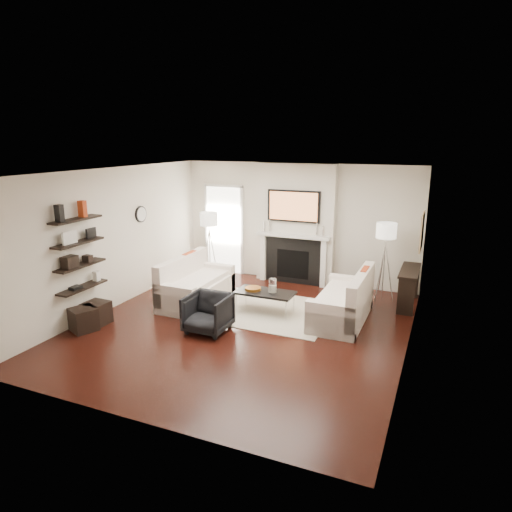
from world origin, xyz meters
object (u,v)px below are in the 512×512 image
at_px(coffee_table, 265,293).
at_px(armchair, 208,311).
at_px(loveseat_right_base, 341,309).
at_px(lamp_left_shade, 209,219).
at_px(lamp_right_shade, 386,231).
at_px(ottoman_near, 97,313).
at_px(loveseat_left_base, 197,292).

relative_size(coffee_table, armchair, 1.52).
bearing_deg(loveseat_right_base, armchair, -145.11).
xyz_separation_m(loveseat_right_base, lamp_left_shade, (-3.37, 1.22, 1.24)).
bearing_deg(lamp_right_shade, loveseat_right_base, -110.59).
xyz_separation_m(loveseat_right_base, coffee_table, (-1.41, -0.21, 0.19)).
bearing_deg(coffee_table, ottoman_near, -147.00).
height_order(loveseat_left_base, lamp_left_shade, lamp_left_shade).
relative_size(loveseat_right_base, lamp_left_shade, 4.50).
xyz_separation_m(armchair, ottoman_near, (-2.00, -0.49, -0.16)).
bearing_deg(loveseat_right_base, lamp_left_shade, 160.16).
height_order(loveseat_left_base, lamp_right_shade, lamp_right_shade).
bearing_deg(lamp_right_shade, ottoman_near, -143.96).
xyz_separation_m(lamp_right_shade, ottoman_near, (-4.52, -3.29, -1.25)).
xyz_separation_m(loveseat_right_base, lamp_right_shade, (0.53, 1.41, 1.24)).
bearing_deg(lamp_right_shade, loveseat_left_base, -154.61).
bearing_deg(lamp_left_shade, ottoman_near, -101.33).
distance_m(loveseat_right_base, lamp_right_shade, 1.95).
distance_m(coffee_table, ottoman_near, 3.08).
xyz_separation_m(coffee_table, lamp_right_shade, (1.94, 1.62, 1.05)).
xyz_separation_m(loveseat_left_base, coffee_table, (1.48, 0.01, 0.19)).
height_order(coffee_table, lamp_left_shade, lamp_left_shade).
bearing_deg(ottoman_near, lamp_left_shade, 78.67).
relative_size(armchair, lamp_left_shade, 1.80).
bearing_deg(loveseat_left_base, lamp_right_shade, 25.39).
bearing_deg(ottoman_near, loveseat_left_base, 56.60).
xyz_separation_m(coffee_table, lamp_left_shade, (-1.96, 1.42, 1.05)).
xyz_separation_m(loveseat_left_base, ottoman_near, (-1.10, -1.66, -0.01)).
distance_m(loveseat_right_base, armchair, 2.44).
bearing_deg(coffee_table, lamp_right_shade, 39.74).
distance_m(loveseat_left_base, lamp_left_shade, 1.95).
height_order(loveseat_right_base, lamp_right_shade, lamp_right_shade).
xyz_separation_m(lamp_left_shade, ottoman_near, (-0.62, -3.09, -1.25)).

